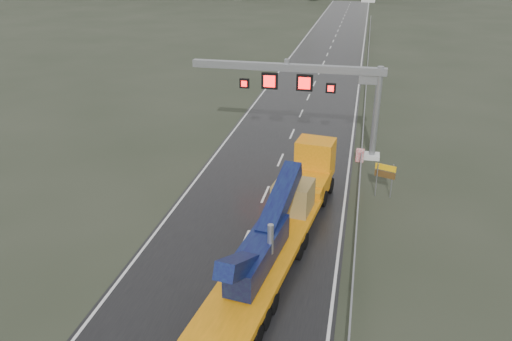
% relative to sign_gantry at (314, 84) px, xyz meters
% --- Properties ---
extents(ground, '(400.00, 400.00, 0.00)m').
position_rel_sign_gantry_xyz_m(ground, '(-2.10, -17.99, -5.61)').
color(ground, '#262D1F').
rests_on(ground, ground).
extents(road, '(11.00, 200.00, 0.02)m').
position_rel_sign_gantry_xyz_m(road, '(-2.10, 22.01, -5.60)').
color(road, black).
rests_on(road, ground).
extents(guardrail, '(0.20, 140.00, 1.40)m').
position_rel_sign_gantry_xyz_m(guardrail, '(4.00, 12.01, -4.91)').
color(guardrail, gray).
rests_on(guardrail, ground).
extents(sign_gantry, '(14.90, 1.20, 7.42)m').
position_rel_sign_gantry_xyz_m(sign_gantry, '(0.00, 0.00, 0.00)').
color(sign_gantry, silver).
rests_on(sign_gantry, ground).
extents(heavy_haul_truck, '(4.91, 18.48, 4.30)m').
position_rel_sign_gantry_xyz_m(heavy_haul_truck, '(0.12, -12.91, -3.95)').
color(heavy_haul_truck, orange).
rests_on(heavy_haul_truck, ground).
extents(exit_sign_pair, '(1.31, 0.50, 2.34)m').
position_rel_sign_gantry_xyz_m(exit_sign_pair, '(5.55, -6.60, -3.97)').
color(exit_sign_pair, gray).
rests_on(exit_sign_pair, ground).
extents(striped_barrier, '(0.64, 0.39, 1.02)m').
position_rel_sign_gantry_xyz_m(striped_barrier, '(3.90, -0.93, -5.10)').
color(striped_barrier, red).
rests_on(striped_barrier, ground).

